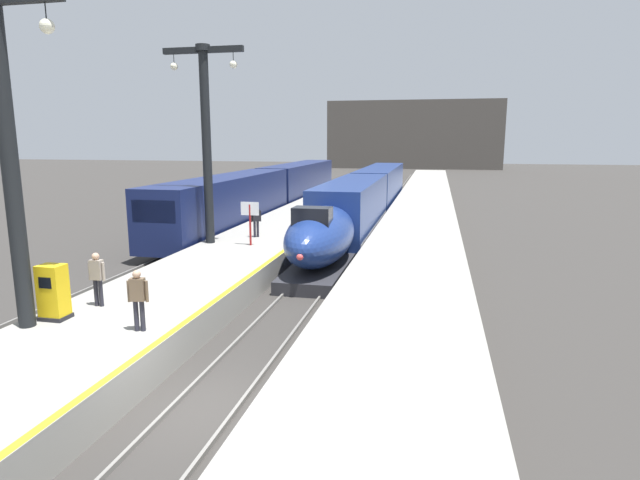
# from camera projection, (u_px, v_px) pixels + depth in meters

# --- Properties ---
(ground_plane) EXTENTS (260.00, 260.00, 0.00)m
(ground_plane) POSITION_uv_depth(u_px,v_px,m) (205.00, 410.00, 12.16)
(ground_plane) COLOR #33302D
(platform_left) EXTENTS (4.80, 110.00, 1.05)m
(platform_left) POSITION_uv_depth(u_px,v_px,m) (301.00, 221.00, 36.65)
(platform_left) COLOR gray
(platform_left) RESTS_ON ground
(platform_right) EXTENTS (4.80, 110.00, 1.05)m
(platform_right) POSITION_uv_depth(u_px,v_px,m) (419.00, 225.00, 34.94)
(platform_right) COLOR gray
(platform_right) RESTS_ON ground
(platform_left_safety_stripe) EXTENTS (0.20, 107.80, 0.01)m
(platform_left_safety_stripe) POSITION_uv_depth(u_px,v_px,m) (334.00, 215.00, 36.07)
(platform_left_safety_stripe) COLOR yellow
(platform_left_safety_stripe) RESTS_ON platform_left
(rail_main_left) EXTENTS (0.08, 110.00, 0.12)m
(rail_main_left) POSITION_uv_depth(u_px,v_px,m) (354.00, 223.00, 38.67)
(rail_main_left) COLOR slate
(rail_main_left) RESTS_ON ground
(rail_main_right) EXTENTS (0.08, 110.00, 0.12)m
(rail_main_right) POSITION_uv_depth(u_px,v_px,m) (374.00, 224.00, 38.36)
(rail_main_right) COLOR slate
(rail_main_right) RESTS_ON ground
(rail_secondary_left) EXTENTS (0.08, 110.00, 0.12)m
(rail_secondary_left) POSITION_uv_depth(u_px,v_px,m) (250.00, 220.00, 40.39)
(rail_secondary_left) COLOR slate
(rail_secondary_left) RESTS_ON ground
(rail_secondary_right) EXTENTS (0.08, 110.00, 0.12)m
(rail_secondary_right) POSITION_uv_depth(u_px,v_px,m) (269.00, 220.00, 40.07)
(rail_secondary_right) COLOR slate
(rail_secondary_right) RESTS_ON ground
(highspeed_train_main) EXTENTS (2.92, 38.94, 3.60)m
(highspeed_train_main) POSITION_uv_depth(u_px,v_px,m) (365.00, 198.00, 38.38)
(highspeed_train_main) COLOR navy
(highspeed_train_main) RESTS_ON ground
(regional_train_adjacent) EXTENTS (2.85, 36.60, 3.80)m
(regional_train_adjacent) POSITION_uv_depth(u_px,v_px,m) (270.00, 189.00, 42.57)
(regional_train_adjacent) COLOR #141E4C
(regional_train_adjacent) RESTS_ON ground
(station_column_near) EXTENTS (4.00, 0.68, 8.75)m
(station_column_near) POSITION_uv_depth(u_px,v_px,m) (6.00, 131.00, 13.59)
(station_column_near) COLOR black
(station_column_near) RESTS_ON platform_left
(station_column_mid) EXTENTS (4.00, 0.68, 9.45)m
(station_column_mid) POSITION_uv_depth(u_px,v_px,m) (206.00, 127.00, 25.25)
(station_column_mid) COLOR black
(station_column_mid) RESTS_ON platform_left
(passenger_near_edge) EXTENTS (0.47, 0.41, 1.69)m
(passenger_near_edge) POSITION_uv_depth(u_px,v_px,m) (256.00, 219.00, 27.65)
(passenger_near_edge) COLOR #23232D
(passenger_near_edge) RESTS_ON platform_left
(passenger_mid_platform) EXTENTS (0.56, 0.29, 1.69)m
(passenger_mid_platform) POSITION_uv_depth(u_px,v_px,m) (138.00, 296.00, 14.05)
(passenger_mid_platform) COLOR #23232D
(passenger_mid_platform) RESTS_ON platform_left
(passenger_far_waiting) EXTENTS (0.57, 0.23, 1.69)m
(passenger_far_waiting) POSITION_uv_depth(u_px,v_px,m) (97.00, 275.00, 16.17)
(passenger_far_waiting) COLOR #23232D
(passenger_far_waiting) RESTS_ON platform_left
(rolling_suitcase) EXTENTS (0.40, 0.22, 0.98)m
(rolling_suitcase) POSITION_uv_depth(u_px,v_px,m) (295.00, 231.00, 27.89)
(rolling_suitcase) COLOR black
(rolling_suitcase) RESTS_ON platform_left
(ticket_machine_yellow) EXTENTS (0.76, 0.62, 1.60)m
(ticket_machine_yellow) POSITION_uv_depth(u_px,v_px,m) (53.00, 294.00, 15.03)
(ticket_machine_yellow) COLOR yellow
(ticket_machine_yellow) RESTS_ON platform_left
(departure_info_board) EXTENTS (0.90, 0.10, 2.12)m
(departure_info_board) POSITION_uv_depth(u_px,v_px,m) (250.00, 215.00, 25.41)
(departure_info_board) COLOR maroon
(departure_info_board) RESTS_ON platform_left
(terminus_back_wall) EXTENTS (36.00, 2.00, 14.00)m
(terminus_back_wall) POSITION_uv_depth(u_px,v_px,m) (413.00, 135.00, 108.65)
(terminus_back_wall) COLOR #4C4742
(terminus_back_wall) RESTS_ON ground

